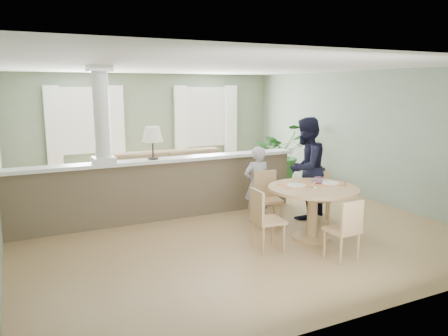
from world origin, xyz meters
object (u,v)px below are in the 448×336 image
houseplant (280,153)px  chair_far_boy (267,196)px  chair_far_man (318,194)px  chair_side (264,217)px  sofa (172,175)px  man_person (305,168)px  child_person (257,184)px  dining_table (313,198)px  chair_near (346,227)px

houseplant → chair_far_boy: bearing=-127.1°
chair_far_man → chair_side: (-1.59, -0.78, 0.01)m
sofa → man_person: 3.08m
chair_side → child_person: bearing=-21.8°
chair_side → dining_table: bearing=-79.9°
chair_far_boy → man_person: (0.84, 0.06, 0.40)m
chair_side → man_person: (1.52, 1.09, 0.41)m
sofa → chair_side: sofa is taller
chair_near → sofa: bearing=-81.5°
sofa → child_person: 2.50m
dining_table → chair_side: (-0.94, -0.10, -0.16)m
sofa → chair_far_man: sofa is taller
dining_table → chair_far_boy: dining_table is taller
dining_table → chair_far_man: size_ratio=1.55×
chair_side → child_person: child_person is taller
houseplant → chair_far_man: bearing=-111.3°
sofa → houseplant: bearing=4.8°
chair_side → chair_far_boy: bearing=-29.2°
chair_far_man → child_person: child_person is taller
chair_side → child_person: size_ratio=0.68×
dining_table → chair_near: bearing=-99.3°
chair_near → man_person: (0.74, 1.92, 0.44)m
sofa → child_person: (0.74, -2.38, 0.19)m
sofa → houseplant: size_ratio=2.22×
chair_far_man → chair_side: 1.78m
man_person → chair_near: bearing=44.3°
chair_far_boy → chair_far_man: 0.95m
chair_far_man → child_person: bearing=-173.5°
man_person → chair_far_boy: bearing=-20.8°
child_person → man_person: bearing=171.9°
dining_table → child_person: 1.22m
dining_table → chair_side: size_ratio=1.51×
houseplant → chair_far_man: 3.24m
child_person → man_person: man_person is taller
sofa → dining_table: bearing=-71.3°
chair_side → child_person: 1.43m
houseplant → chair_side: houseplant is taller
houseplant → chair_near: (-1.98, -4.62, -0.26)m
sofa → houseplant: (2.88, 0.13, 0.26)m
chair_near → chair_side: chair_side is taller
houseplant → man_person: size_ratio=0.81×
houseplant → chair_side: bearing=-126.1°
sofa → child_person: size_ratio=2.45×
sofa → chair_near: bearing=-76.5°
sofa → chair_near: (0.91, -4.49, -0.00)m
chair_far_boy → houseplant: bearing=65.2°
sofa → dining_table: 3.72m
dining_table → chair_far_boy: size_ratio=1.48×
child_person → dining_table: bearing=108.6°
dining_table → child_person: bearing=104.9°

